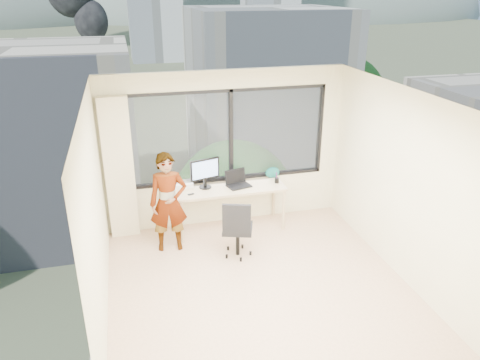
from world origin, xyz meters
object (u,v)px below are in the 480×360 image
object	(u,v)px
laptop	(239,180)
person	(168,203)
game_console	(184,184)
monitor	(205,173)
handbag	(273,172)
desk	(230,208)
chair	(238,227)

from	to	relation	value
laptop	person	bearing A→B (deg)	-176.24
game_console	person	bearing A→B (deg)	-115.47
game_console	monitor	bearing A→B (deg)	-22.50
monitor	game_console	xyz separation A→B (m)	(-0.34, 0.15, -0.22)
monitor	laptop	bearing A→B (deg)	-24.70
person	handbag	distance (m)	1.95
desk	chair	size ratio (longest dim) A/B	1.88
desk	chair	xyz separation A→B (m)	(-0.08, -0.85, 0.10)
handbag	person	bearing A→B (deg)	-153.26
person	monitor	bearing A→B (deg)	40.41
monitor	handbag	xyz separation A→B (m)	(1.19, 0.13, -0.16)
monitor	desk	bearing A→B (deg)	-28.21
desk	laptop	bearing A→B (deg)	-0.04
game_console	laptop	size ratio (longest dim) A/B	0.76
person	laptop	xyz separation A→B (m)	(1.20, 0.39, 0.09)
chair	game_console	bearing A→B (deg)	139.07
laptop	handbag	xyz separation A→B (m)	(0.65, 0.22, -0.02)
laptop	monitor	bearing A→B (deg)	156.03
monitor	person	bearing A→B (deg)	-158.59
desk	game_console	xyz separation A→B (m)	(-0.73, 0.24, 0.41)
laptop	handbag	size ratio (longest dim) A/B	1.56
person	desk	bearing A→B (deg)	24.45
monitor	laptop	xyz separation A→B (m)	(0.54, -0.09, -0.13)
handbag	game_console	bearing A→B (deg)	-172.33
laptop	chair	bearing A→B (deg)	-119.95
monitor	handbag	world-z (taller)	monitor
desk	person	distance (m)	1.19
monitor	game_console	size ratio (longest dim) A/B	1.70
person	laptop	distance (m)	1.26
person	handbag	xyz separation A→B (m)	(1.85, 0.61, 0.06)
person	handbag	world-z (taller)	person
desk	handbag	xyz separation A→B (m)	(0.80, 0.22, 0.47)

